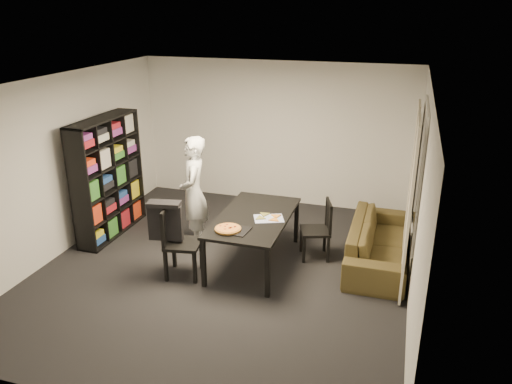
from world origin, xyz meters
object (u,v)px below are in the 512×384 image
(pepperoni_pizza, at_px, (228,229))
(dining_table, at_px, (254,220))
(bookshelf, at_px, (108,177))
(chair_right, at_px, (321,226))
(sofa, at_px, (379,242))
(person, at_px, (194,193))
(baking_tray, at_px, (234,230))
(chair_left, at_px, (176,237))

(pepperoni_pizza, bearing_deg, dining_table, 71.59)
(bookshelf, bearing_deg, pepperoni_pizza, -20.11)
(chair_right, height_order, sofa, chair_right)
(person, bearing_deg, baking_tray, 29.24)
(bookshelf, height_order, dining_table, bookshelf)
(chair_right, distance_m, sofa, 0.86)
(bookshelf, bearing_deg, person, -0.93)
(chair_left, xyz_separation_m, person, (-0.13, 0.91, 0.30))
(bookshelf, distance_m, person, 1.47)
(person, xyz_separation_m, sofa, (2.74, 0.30, -0.56))
(dining_table, relative_size, chair_left, 1.75)
(chair_left, distance_m, baking_tray, 0.82)
(dining_table, bearing_deg, bookshelf, 173.30)
(person, relative_size, baking_tray, 4.31)
(chair_left, bearing_deg, baking_tray, -91.45)
(pepperoni_pizza, relative_size, sofa, 0.17)
(dining_table, distance_m, person, 1.08)
(dining_table, xyz_separation_m, sofa, (1.71, 0.57, -0.36))
(bookshelf, distance_m, dining_table, 2.53)
(bookshelf, xyz_separation_m, dining_table, (2.50, -0.29, -0.29))
(person, bearing_deg, pepperoni_pizza, 25.75)
(chair_right, relative_size, baking_tray, 2.20)
(bookshelf, relative_size, pepperoni_pizza, 5.43)
(baking_tray, bearing_deg, pepperoni_pizza, -154.32)
(chair_left, relative_size, chair_right, 1.13)
(person, height_order, pepperoni_pizza, person)
(bookshelf, relative_size, person, 1.10)
(dining_table, xyz_separation_m, chair_left, (-0.90, -0.64, -0.09))
(pepperoni_pizza, bearing_deg, person, 135.74)
(chair_left, bearing_deg, bookshelf, 49.80)
(bookshelf, relative_size, sofa, 0.92)
(bookshelf, bearing_deg, baking_tray, -18.84)
(dining_table, xyz_separation_m, pepperoni_pizza, (-0.18, -0.55, 0.09))
(dining_table, xyz_separation_m, person, (-1.03, 0.27, 0.20))
(bookshelf, height_order, baking_tray, bookshelf)
(bookshelf, height_order, person, bookshelf)
(chair_right, bearing_deg, dining_table, -81.60)
(pepperoni_pizza, xyz_separation_m, sofa, (1.89, 1.12, -0.45))
(chair_right, bearing_deg, person, -103.12)
(person, distance_m, pepperoni_pizza, 1.19)
(bookshelf, height_order, pepperoni_pizza, bookshelf)
(chair_left, bearing_deg, person, -1.99)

